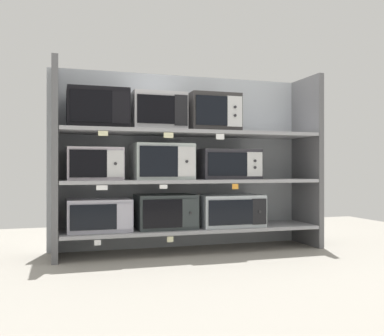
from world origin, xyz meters
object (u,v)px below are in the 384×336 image
Objects in this scene: microwave_1 at (165,211)px; microwave_2 at (229,210)px; microwave_0 at (99,215)px; microwave_4 at (162,162)px; microwave_5 at (228,164)px; microwave_7 at (158,112)px; microwave_3 at (95,164)px; microwave_6 at (98,109)px; microwave_8 at (211,114)px.

microwave_1 is 0.88× the size of microwave_2.
microwave_0 is 1.04× the size of microwave_4.
microwave_7 is (-0.65, 0.00, 0.45)m from microwave_5.
microwave_3 is 1.18m from microwave_5.
microwave_5 is 1.19× the size of microwave_7.
microwave_2 is at bearing -0.00° from microwave_6.
microwave_1 is at bearing -0.02° from microwave_0.
microwave_8 reaches higher than microwave_7.
microwave_5 is at bearing -0.00° from microwave_0.
microwave_0 is at bearing 0.19° from microwave_6.
microwave_4 reaches higher than microwave_1.
microwave_6 is at bearing -179.98° from microwave_7.
microwave_2 is at bearing 0.01° from microwave_3.
microwave_8 reaches higher than microwave_0.
microwave_2 is at bearing 0.01° from microwave_1.
microwave_5 is 0.48m from microwave_8.
microwave_2 is at bearing -0.00° from microwave_0.
microwave_2 is at bearing -0.01° from microwave_7.
microwave_1 is at bearing -0.23° from microwave_7.
microwave_4 is 0.70m from microwave_6.
microwave_4 is at bearing -0.02° from microwave_6.
microwave_6 is at bearing -179.81° from microwave_0.
microwave_3 and microwave_5 have the same top height.
microwave_7 is at bearing 0.02° from microwave_6.
microwave_6 is (-0.01, -0.00, 0.88)m from microwave_0.
microwave_7 reaches higher than microwave_1.
microwave_8 is at bearing 180.00° from microwave_5.
microwave_7 is (-0.04, 0.00, 0.43)m from microwave_4.
microwave_8 is at bearing 0.01° from microwave_3.
microwave_7 is (0.50, 0.00, 0.87)m from microwave_0.
microwave_8 reaches higher than microwave_6.
microwave_3 is 0.57m from microwave_4.
microwave_6 reaches higher than microwave_4.
microwave_6 is at bearing 179.99° from microwave_1.
microwave_2 is 1.26× the size of microwave_7.
microwave_2 is 1.45m from microwave_6.
microwave_2 is 1.15× the size of microwave_4.
microwave_7 is at bearing 179.99° from microwave_8.
microwave_1 is at bearing -179.99° from microwave_5.
microwave_7 reaches higher than microwave_5.
microwave_4 is at bearing -179.99° from microwave_2.
microwave_7 is (0.53, 0.00, 0.45)m from microwave_3.
microwave_2 is (0.59, 0.00, -0.01)m from microwave_1.
microwave_2 is 0.42m from microwave_5.
microwave_4 is 1.10× the size of microwave_7.
microwave_6 is (-1.17, 0.00, 0.87)m from microwave_2.
microwave_8 is at bearing 0.00° from microwave_6.
microwave_1 is 1.12× the size of microwave_3.
microwave_0 is 1.00m from microwave_7.
microwave_5 is at bearing 0.01° from microwave_3.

